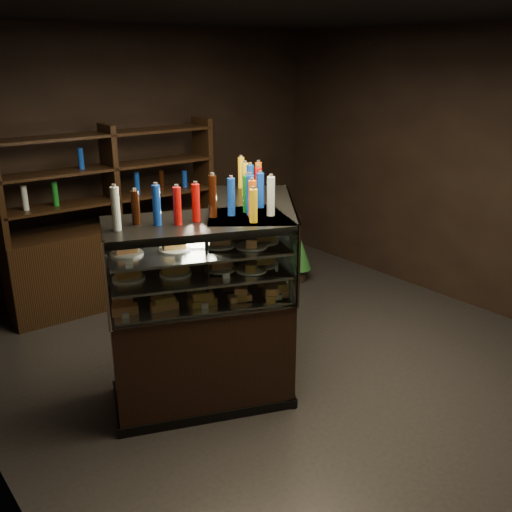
# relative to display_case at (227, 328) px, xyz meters

# --- Properties ---
(ground) EXTENTS (5.00, 5.00, 0.00)m
(ground) POSITION_rel_display_case_xyz_m (0.61, 0.14, -0.51)
(ground) COLOR black
(ground) RESTS_ON ground
(room_shell) EXTENTS (5.02, 5.02, 3.01)m
(room_shell) POSITION_rel_display_case_xyz_m (0.61, 0.14, 1.43)
(room_shell) COLOR black
(room_shell) RESTS_ON ground
(display_case) EXTENTS (2.13, 1.55, 1.53)m
(display_case) POSITION_rel_display_case_xyz_m (0.00, 0.00, 0.00)
(display_case) COLOR black
(display_case) RESTS_ON ground
(food_display) EXTENTS (1.75, 1.11, 0.47)m
(food_display) POSITION_rel_display_case_xyz_m (0.00, -0.00, 0.65)
(food_display) COLOR gold
(food_display) RESTS_ON display_case
(bottles_top) EXTENTS (1.58, 0.98, 0.30)m
(bottles_top) POSITION_rel_display_case_xyz_m (-0.00, 0.00, 1.16)
(bottles_top) COLOR #D8590A
(bottles_top) RESTS_ON display_case
(potted_conifer) EXTENTS (0.33, 0.33, 0.70)m
(potted_conifer) POSITION_rel_display_case_xyz_m (2.07, 1.37, -0.11)
(potted_conifer) COLOR black
(potted_conifer) RESTS_ON ground
(back_shelving) EXTENTS (2.40, 0.51, 2.00)m
(back_shelving) POSITION_rel_display_case_xyz_m (0.04, 2.19, 0.10)
(back_shelving) COLOR black
(back_shelving) RESTS_ON ground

